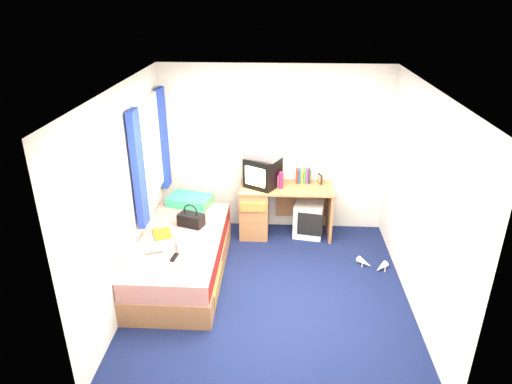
# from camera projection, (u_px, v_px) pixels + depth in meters

# --- Properties ---
(ground) EXTENTS (3.40, 3.40, 0.00)m
(ground) POSITION_uv_depth(u_px,v_px,m) (270.00, 292.00, 5.41)
(ground) COLOR #0C1438
(ground) RESTS_ON ground
(room_shell) EXTENTS (3.40, 3.40, 3.40)m
(room_shell) POSITION_uv_depth(u_px,v_px,m) (272.00, 179.00, 4.82)
(room_shell) COLOR white
(room_shell) RESTS_ON ground
(bed) EXTENTS (1.01, 2.00, 0.54)m
(bed) POSITION_uv_depth(u_px,v_px,m) (182.00, 257.00, 5.62)
(bed) COLOR #A77145
(bed) RESTS_ON ground
(pillow) EXTENTS (0.66, 0.50, 0.13)m
(pillow) POSITION_uv_depth(u_px,v_px,m) (190.00, 200.00, 6.33)
(pillow) COLOR teal
(pillow) RESTS_ON bed
(desk) EXTENTS (1.30, 0.55, 0.75)m
(desk) POSITION_uv_depth(u_px,v_px,m) (267.00, 208.00, 6.56)
(desk) COLOR #A77145
(desk) RESTS_ON ground
(storage_cube) EXTENTS (0.46, 0.46, 0.50)m
(storage_cube) POSITION_uv_depth(u_px,v_px,m) (309.00, 219.00, 6.59)
(storage_cube) COLOR white
(storage_cube) RESTS_ON ground
(crt_tv) EXTENTS (0.55, 0.54, 0.42)m
(crt_tv) POSITION_uv_depth(u_px,v_px,m) (263.00, 172.00, 6.34)
(crt_tv) COLOR black
(crt_tv) RESTS_ON desk
(vcr) EXTENTS (0.54, 0.48, 0.09)m
(vcr) POSITION_uv_depth(u_px,v_px,m) (263.00, 155.00, 6.24)
(vcr) COLOR #ABABAD
(vcr) RESTS_ON crt_tv
(book_row) EXTENTS (0.20, 0.13, 0.20)m
(book_row) POSITION_uv_depth(u_px,v_px,m) (303.00, 176.00, 6.50)
(book_row) COLOR maroon
(book_row) RESTS_ON desk
(picture_frame) EXTENTS (0.06, 0.12, 0.14)m
(picture_frame) POSITION_uv_depth(u_px,v_px,m) (320.00, 179.00, 6.48)
(picture_frame) COLOR black
(picture_frame) RESTS_ON desk
(pink_water_bottle) EXTENTS (0.07, 0.07, 0.22)m
(pink_water_bottle) POSITION_uv_depth(u_px,v_px,m) (281.00, 181.00, 6.31)
(pink_water_bottle) COLOR #C51B4C
(pink_water_bottle) RESTS_ON desk
(aerosol_can) EXTENTS (0.06, 0.06, 0.18)m
(aerosol_can) POSITION_uv_depth(u_px,v_px,m) (277.00, 181.00, 6.35)
(aerosol_can) COLOR white
(aerosol_can) RESTS_ON desk
(handbag) EXTENTS (0.36, 0.28, 0.30)m
(handbag) POSITION_uv_depth(u_px,v_px,m) (191.00, 219.00, 5.76)
(handbag) COLOR black
(handbag) RESTS_ON bed
(towel) EXTENTS (0.35, 0.32, 0.10)m
(towel) POSITION_uv_depth(u_px,v_px,m) (191.00, 244.00, 5.28)
(towel) COLOR white
(towel) RESTS_ON bed
(magazine) EXTENTS (0.30, 0.34, 0.01)m
(magazine) POSITION_uv_depth(u_px,v_px,m) (162.00, 234.00, 5.58)
(magazine) COLOR gold
(magazine) RESTS_ON bed
(water_bottle) EXTENTS (0.21, 0.14, 0.07)m
(water_bottle) POSITION_uv_depth(u_px,v_px,m) (155.00, 250.00, 5.19)
(water_bottle) COLOR silver
(water_bottle) RESTS_ON bed
(colour_swatch_fan) EXTENTS (0.23, 0.11, 0.01)m
(colour_swatch_fan) POSITION_uv_depth(u_px,v_px,m) (181.00, 267.00, 4.91)
(colour_swatch_fan) COLOR orange
(colour_swatch_fan) RESTS_ON bed
(remote_control) EXTENTS (0.07, 0.17, 0.02)m
(remote_control) POSITION_uv_depth(u_px,v_px,m) (174.00, 257.00, 5.09)
(remote_control) COLOR black
(remote_control) RESTS_ON bed
(window_assembly) EXTENTS (0.11, 1.42, 1.40)m
(window_assembly) POSITION_uv_depth(u_px,v_px,m) (150.00, 152.00, 5.73)
(window_assembly) COLOR silver
(window_assembly) RESTS_ON room_shell
(white_heels) EXTENTS (0.40, 0.32, 0.09)m
(white_heels) POSITION_uv_depth(u_px,v_px,m) (373.00, 265.00, 5.87)
(white_heels) COLOR silver
(white_heels) RESTS_ON ground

